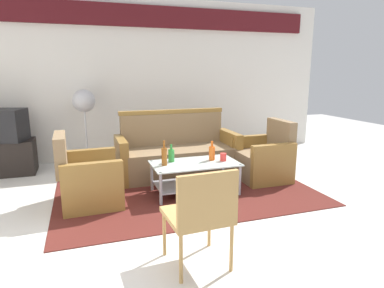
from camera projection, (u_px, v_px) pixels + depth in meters
The scene contains 15 objects.
ground_plane at pixel (225, 220), 3.54m from camera, with size 14.00×14.00×0.00m, color silver.
wall_back at pixel (158, 75), 6.05m from camera, with size 6.52×0.19×2.80m.
rug at pixel (186, 190), 4.41m from camera, with size 3.27×2.19×0.01m, color #511E19.
couch at pixel (177, 155), 5.02m from camera, with size 1.81×0.76×0.96m.
armchair_left at pixel (88, 181), 3.92m from camera, with size 0.72×0.78×0.85m.
armchair_right at pixel (263, 160), 4.83m from camera, with size 0.70×0.76×0.85m.
coffee_table at pixel (195, 173), 4.26m from camera, with size 1.10×0.60×0.40m.
bottle_green at pixel (171, 155), 4.26m from camera, with size 0.08×0.08×0.23m.
bottle_brown at pixel (164, 156), 4.09m from camera, with size 0.07×0.07×0.31m.
bottle_orange at pixel (212, 153), 4.34m from camera, with size 0.08×0.08×0.25m.
cup at pixel (223, 157), 4.31m from camera, with size 0.08×0.08×0.10m, color red.
tv_stand at pixel (7, 157), 5.07m from camera, with size 0.80×0.50×0.52m, color black.
television at pixel (3, 125), 4.96m from camera, with size 0.70×0.59×0.48m.
pedestal_fan at pixel (84, 105), 5.32m from camera, with size 0.36×0.36×1.27m.
wicker_chair at pixel (201, 211), 2.56m from camera, with size 0.51×0.51×0.84m.
Camera 1 is at (-1.37, -3.00, 1.55)m, focal length 31.08 mm.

